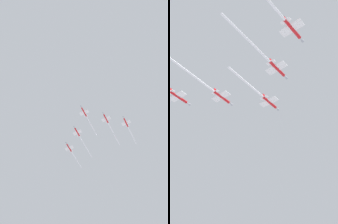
% 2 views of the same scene
% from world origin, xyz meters
% --- Properties ---
extents(jet_lead, '(30.03, 18.42, 2.49)m').
position_xyz_m(jet_lead, '(19.16, -8.90, 218.82)').
color(jet_lead, red).
extents(jet_port_inner, '(33.73, 20.58, 2.49)m').
position_xyz_m(jet_port_inner, '(26.27, -30.40, 219.56)').
color(jet_port_inner, red).
extents(jet_starboard_inner, '(34.05, 20.77, 2.49)m').
position_xyz_m(jet_starboard_inner, '(41.51, -4.66, 218.07)').
color(jet_starboard_inner, red).
extents(jet_starboard_outer, '(28.93, 17.78, 2.49)m').
position_xyz_m(jet_starboard_outer, '(57.49, 3.32, 218.09)').
color(jet_starboard_outer, red).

